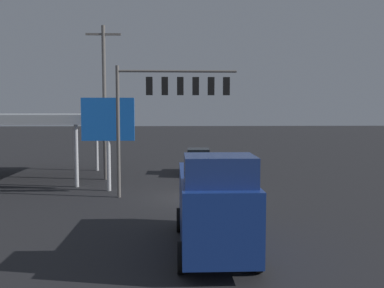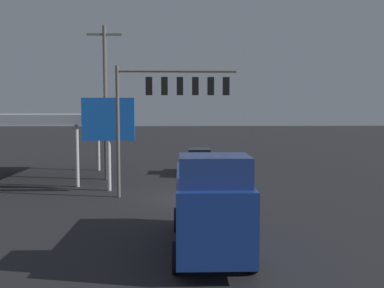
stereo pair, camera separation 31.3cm
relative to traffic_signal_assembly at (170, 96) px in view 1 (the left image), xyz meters
name	(u,v)px [view 1 (the left image)]	position (x,y,z in m)	size (l,w,h in m)	color
ground_plane	(194,198)	(-1.30, 0.43, -5.70)	(200.00, 200.00, 0.00)	#262628
traffic_signal_assembly	(170,96)	(0.00, 0.00, 0.00)	(6.70, 0.43, 7.35)	slate
utility_pole	(104,99)	(4.59, -6.09, -0.08)	(2.40, 0.26, 10.67)	slate
gas_station_canopy	(11,119)	(11.34, -6.98, -1.44)	(11.93, 8.56, 4.60)	#B2B7BC
price_sign	(108,123)	(3.74, -1.95, -1.57)	(3.16, 0.27, 5.64)	silver
sedan_waiting	(198,161)	(-2.10, -8.56, -4.75)	(2.22, 4.48, 1.93)	#474C51
delivery_truck	(214,203)	(-1.56, 9.32, -4.01)	(2.58, 6.81, 3.58)	navy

